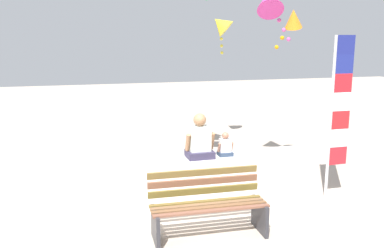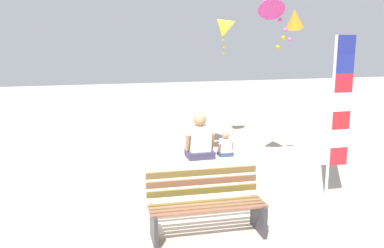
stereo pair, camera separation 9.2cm
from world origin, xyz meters
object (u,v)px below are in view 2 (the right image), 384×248
Objects in this scene: person_child at (225,147)px; flag_banner at (338,109)px; kite_orange at (294,19)px; kite_magenta at (271,1)px; person_adult at (200,141)px; kite_yellow at (223,24)px; park_bench at (206,206)px.

person_child is 2.00m from flag_banner.
kite_magenta is at bearing 156.52° from kite_orange.
person_child is (0.47, 0.00, -0.14)m from person_adult.
kite_orange reaches higher than flag_banner.
kite_yellow is (-0.62, 4.14, 1.49)m from flag_banner.
kite_orange is at bearing -79.32° from kite_yellow.
kite_magenta is 1.03× the size of kite_yellow.
flag_banner is at bearing -85.57° from kite_orange.
kite_orange is at bearing -23.48° from kite_magenta.
kite_magenta is (1.64, 0.86, 2.43)m from person_adult.
park_bench is 1.47× the size of kite_magenta.
person_child is 2.83m from kite_orange.
kite_orange is 2.75m from kite_yellow.
park_bench is 0.59× the size of flag_banner.
park_bench is 2.09× the size of person_adult.
flag_banner is 2.51m from kite_magenta.
park_bench is at bearing -163.15° from flag_banner.
park_bench is 3.83× the size of person_child.
person_child is 0.40× the size of kite_yellow.
person_adult is at bearing -161.87° from kite_orange.
kite_orange is 0.75× the size of kite_yellow.
kite_magenta reaches higher than park_bench.
park_bench is 2.86m from flag_banner.
kite_magenta is at bearing -87.92° from kite_yellow.
kite_magenta is 0.57m from kite_orange.
person_adult is 0.28× the size of flag_banner.
park_bench is 1.52× the size of kite_yellow.
kite_magenta is at bearing 36.12° from person_child.
person_adult is (0.34, 1.52, 0.55)m from park_bench.
person_child is at bearing -143.88° from kite_magenta.
kite_yellow reaches higher than person_adult.
person_adult is 0.73× the size of kite_yellow.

